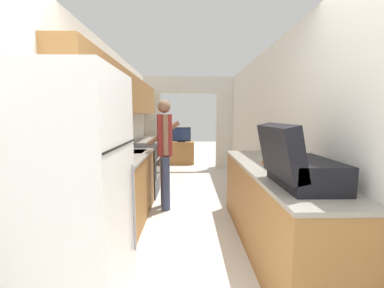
{
  "coord_description": "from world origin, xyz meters",
  "views": [
    {
      "loc": [
        -0.02,
        -1.04,
        1.47
      ],
      "look_at": [
        0.05,
        2.98,
        0.98
      ],
      "focal_mm": 22.0,
      "sensor_mm": 36.0,
      "label": 1
    }
  ],
  "objects_px": {
    "person": "(165,151)",
    "book_stack": "(274,162)",
    "range_oven": "(141,170)",
    "tv_cabinet": "(182,153)",
    "refrigerator": "(69,202)",
    "suitcase": "(296,165)",
    "television": "(181,135)"
  },
  "relations": [
    {
      "from": "person",
      "to": "book_stack",
      "type": "relative_size",
      "value": 5.76
    },
    {
      "from": "range_oven",
      "to": "tv_cabinet",
      "type": "height_order",
      "value": "range_oven"
    },
    {
      "from": "person",
      "to": "range_oven",
      "type": "bearing_deg",
      "value": 25.34
    },
    {
      "from": "refrigerator",
      "to": "suitcase",
      "type": "height_order",
      "value": "refrigerator"
    },
    {
      "from": "suitcase",
      "to": "book_stack",
      "type": "distance_m",
      "value": 0.78
    },
    {
      "from": "refrigerator",
      "to": "television",
      "type": "xyz_separation_m",
      "value": [
        0.62,
        5.45,
        0.01
      ]
    },
    {
      "from": "book_stack",
      "to": "television",
      "type": "relative_size",
      "value": 0.54
    },
    {
      "from": "refrigerator",
      "to": "suitcase",
      "type": "distance_m",
      "value": 1.7
    },
    {
      "from": "tv_cabinet",
      "to": "person",
      "type": "bearing_deg",
      "value": -92.81
    },
    {
      "from": "refrigerator",
      "to": "person",
      "type": "distance_m",
      "value": 2.11
    },
    {
      "from": "refrigerator",
      "to": "television",
      "type": "relative_size",
      "value": 3.23
    },
    {
      "from": "television",
      "to": "suitcase",
      "type": "bearing_deg",
      "value": -78.7
    },
    {
      "from": "book_stack",
      "to": "tv_cabinet",
      "type": "height_order",
      "value": "book_stack"
    },
    {
      "from": "person",
      "to": "suitcase",
      "type": "bearing_deg",
      "value": -158.2
    },
    {
      "from": "tv_cabinet",
      "to": "television",
      "type": "bearing_deg",
      "value": -90.0
    },
    {
      "from": "tv_cabinet",
      "to": "television",
      "type": "xyz_separation_m",
      "value": [
        0.0,
        -0.04,
        0.55
      ]
    },
    {
      "from": "range_oven",
      "to": "tv_cabinet",
      "type": "distance_m",
      "value": 2.84
    },
    {
      "from": "range_oven",
      "to": "person",
      "type": "xyz_separation_m",
      "value": [
        0.52,
        -0.68,
        0.45
      ]
    },
    {
      "from": "television",
      "to": "tv_cabinet",
      "type": "bearing_deg",
      "value": 90.0
    },
    {
      "from": "refrigerator",
      "to": "television",
      "type": "distance_m",
      "value": 5.49
    },
    {
      "from": "refrigerator",
      "to": "range_oven",
      "type": "height_order",
      "value": "refrigerator"
    },
    {
      "from": "suitcase",
      "to": "book_stack",
      "type": "bearing_deg",
      "value": 82.05
    },
    {
      "from": "refrigerator",
      "to": "book_stack",
      "type": "height_order",
      "value": "refrigerator"
    },
    {
      "from": "refrigerator",
      "to": "range_oven",
      "type": "distance_m",
      "value": 2.77
    },
    {
      "from": "person",
      "to": "suitcase",
      "type": "distance_m",
      "value": 2.2
    },
    {
      "from": "person",
      "to": "television",
      "type": "distance_m",
      "value": 3.4
    },
    {
      "from": "person",
      "to": "television",
      "type": "relative_size",
      "value": 3.11
    },
    {
      "from": "tv_cabinet",
      "to": "suitcase",
      "type": "bearing_deg",
      "value": -78.79
    },
    {
      "from": "refrigerator",
      "to": "tv_cabinet",
      "type": "bearing_deg",
      "value": 83.53
    },
    {
      "from": "suitcase",
      "to": "person",
      "type": "bearing_deg",
      "value": 123.56
    },
    {
      "from": "suitcase",
      "to": "television",
      "type": "height_order",
      "value": "suitcase"
    },
    {
      "from": "suitcase",
      "to": "tv_cabinet",
      "type": "bearing_deg",
      "value": 101.21
    }
  ]
}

